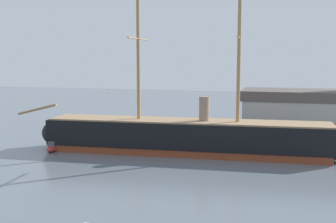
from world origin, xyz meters
The scene contains 3 objects.
tall_ship centered at (-1.27, 57.31, 3.16)m, with size 61.25×13.22×29.45m.
motorboat_far_left centered at (-25.67, 52.89, 0.68)m, with size 2.94×4.93×1.94m.
seagull_in_flight centered at (-5.35, 32.16, 12.99)m, with size 0.47×1.02×0.13m.
Camera 1 is at (15.59, -17.26, 17.37)m, focal length 46.40 mm.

